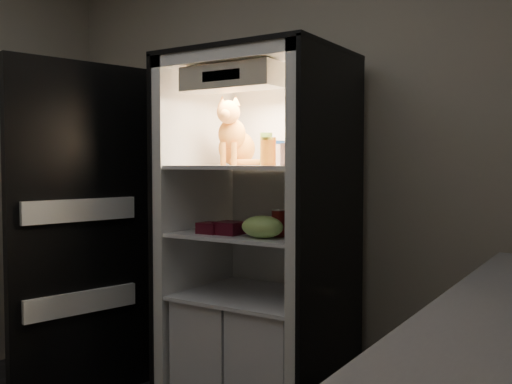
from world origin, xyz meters
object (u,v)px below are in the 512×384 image
Objects in this scene: tabby_cat at (235,140)px; berry_box_right at (230,228)px; cream_carton at (289,154)px; soda_can_b at (300,221)px; pepper_jar at (302,143)px; grape_bag at (262,227)px; soda_can_c at (279,223)px; berry_box_left at (211,228)px; mayo_tub at (276,153)px; parmesan_shaker at (266,149)px; soda_can_a at (295,220)px; condiment_jar at (270,224)px; salsa_jar at (268,151)px; refrigerator at (261,258)px.

berry_box_right is (0.14, -0.24, -0.46)m from tabby_cat.
soda_can_b is at bearing 98.99° from cream_carton.
grape_bag is (-0.07, -0.27, -0.41)m from pepper_jar.
berry_box_left is (-0.36, -0.08, -0.04)m from soda_can_c.
berry_box_right is at bearing 172.05° from grape_bag.
mayo_tub is 0.42m from soda_can_b.
parmesan_shaker is 1.64× the size of cream_carton.
grape_bag is at bearing -95.52° from soda_can_a.
pepper_jar is 1.69× the size of soda_can_b.
tabby_cat is 4.66× the size of condiment_jar.
grape_bag is (-0.09, -0.21, -0.01)m from soda_can_b.
parmesan_shaker is 0.13m from salsa_jar.
tabby_cat reaches higher than pepper_jar.
parmesan_shaker is 2.14× the size of condiment_jar.
berry_box_left is (-0.43, -0.05, -0.37)m from cream_carton.
grape_bag reaches higher than berry_box_left.
soda_can_c is (0.19, -0.19, -0.37)m from parmesan_shaker.
soda_can_c is (-0.05, -0.13, 0.00)m from soda_can_b.
soda_can_b is at bearing -25.63° from tabby_cat.
berry_box_left is (-0.41, -0.20, -0.04)m from soda_can_b.
pepper_jar reaches higher than berry_box_left.
condiment_jar reaches higher than berry_box_left.
tabby_cat is 0.53m from berry_box_left.
berry_box_left is (-0.15, -0.24, 0.18)m from refrigerator.
grape_bag is at bearing -70.14° from mayo_tub.
salsa_jar is 0.66× the size of grape_bag.
mayo_tub is at bearing 151.29° from soda_can_b.
pepper_jar is 0.46m from condiment_jar.
cream_carton is 0.37m from soda_can_b.
refrigerator is 10.81× the size of parmesan_shaker.
refrigerator is 0.59m from parmesan_shaker.
pepper_jar reaches higher than soda_can_b.
condiment_jar is at bearing -77.45° from mayo_tub.
pepper_jar reaches higher than salsa_jar.
refrigerator is 14.51× the size of berry_box_right.
grape_bag is (0.12, -0.33, -0.36)m from mayo_tub.
parmesan_shaker is 0.45m from soda_can_b.
soda_can_b is at bearing -70.18° from pepper_jar.
refrigerator is 0.65m from cream_carton.
refrigerator is 0.34m from soda_can_b.
mayo_tub is 0.93× the size of salsa_jar.
cream_carton is 0.37m from grape_bag.
mayo_tub is at bearing -5.09° from tabby_cat.
grape_bag is (-0.04, -0.09, -0.01)m from soda_can_c.
berry_box_right is at bearing -102.60° from refrigerator.
soda_can_b is (0.26, -0.04, 0.22)m from refrigerator.
soda_can_c is (0.16, -0.24, -0.35)m from mayo_tub.
mayo_tub is 0.39m from condiment_jar.
pepper_jar reaches higher than berry_box_right.
condiment_jar is (-0.03, 0.06, -0.38)m from salsa_jar.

